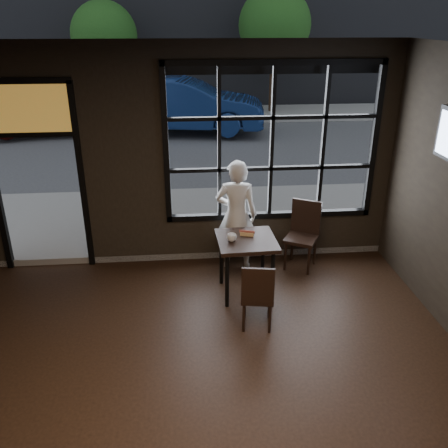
{
  "coord_description": "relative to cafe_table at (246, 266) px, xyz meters",
  "views": [
    {
      "loc": [
        -0.07,
        -3.03,
        3.47
      ],
      "look_at": [
        0.4,
        2.2,
        1.15
      ],
      "focal_mm": 38.0,
      "sensor_mm": 36.0,
      "label": 1
    }
  ],
  "objects": [
    {
      "name": "floor",
      "position": [
        -0.72,
        -2.46,
        -0.42
      ],
      "size": [
        6.0,
        7.0,
        0.02
      ],
      "primitive_type": "cube",
      "color": "black",
      "rests_on": "ground"
    },
    {
      "name": "ceiling",
      "position": [
        -0.72,
        -2.46,
        2.8
      ],
      "size": [
        6.0,
        7.0,
        0.02
      ],
      "primitive_type": "cube",
      "color": "black",
      "rests_on": "ground"
    },
    {
      "name": "window_frame",
      "position": [
        0.48,
        1.04,
        1.39
      ],
      "size": [
        3.06,
        0.12,
        2.28
      ],
      "primitive_type": "cube",
      "color": "black",
      "rests_on": "ground"
    },
    {
      "name": "stained_transom",
      "position": [
        -2.82,
        1.04,
        1.94
      ],
      "size": [
        1.2,
        0.06,
        0.7
      ],
      "primitive_type": "cube",
      "color": "orange",
      "rests_on": "ground"
    },
    {
      "name": "street_asphalt",
      "position": [
        -0.72,
        21.54,
        -0.43
      ],
      "size": [
        60.0,
        41.0,
        0.04
      ],
      "primitive_type": "cube",
      "color": "#545456",
      "rests_on": "ground"
    },
    {
      "name": "cafe_table",
      "position": [
        0.0,
        0.0,
        0.0
      ],
      "size": [
        0.78,
        0.78,
        0.82
      ],
      "primitive_type": "cube",
      "rotation": [
        0.0,
        0.0,
        0.04
      ],
      "color": "black",
      "rests_on": "floor"
    },
    {
      "name": "chair_near",
      "position": [
        0.04,
        -0.73,
        0.03
      ],
      "size": [
        0.44,
        0.44,
        0.88
      ],
      "primitive_type": "cube",
      "rotation": [
        0.0,
        0.0,
        2.98
      ],
      "color": "black",
      "rests_on": "floor"
    },
    {
      "name": "chair_window",
      "position": [
        0.9,
        0.65,
        0.09
      ],
      "size": [
        0.59,
        0.59,
        1.0
      ],
      "primitive_type": "cube",
      "rotation": [
        0.0,
        0.0,
        -0.51
      ],
      "color": "black",
      "rests_on": "floor"
    },
    {
      "name": "man",
      "position": [
        -0.04,
        0.77,
        0.42
      ],
      "size": [
        0.66,
        0.49,
        1.65
      ],
      "primitive_type": "imported",
      "rotation": [
        0.0,
        0.0,
        2.98
      ],
      "color": "silver",
      "rests_on": "floor"
    },
    {
      "name": "hotdog",
      "position": [
        0.02,
        0.11,
        0.43
      ],
      "size": [
        0.21,
        0.13,
        0.06
      ],
      "primitive_type": null,
      "rotation": [
        0.0,
        0.0,
        -0.28
      ],
      "color": "tan",
      "rests_on": "cafe_table"
    },
    {
      "name": "cup",
      "position": [
        -0.2,
        -0.05,
        0.45
      ],
      "size": [
        0.16,
        0.16,
        0.1
      ],
      "primitive_type": "imported",
      "rotation": [
        0.0,
        0.0,
        0.35
      ],
      "color": "silver",
      "rests_on": "cafe_table"
    },
    {
      "name": "navy_car",
      "position": [
        -0.68,
        9.53,
        0.51
      ],
      "size": [
        5.16,
        2.47,
        1.63
      ],
      "primitive_type": "imported",
      "rotation": [
        0.0,
        0.0,
        1.42
      ],
      "color": "navy",
      "rests_on": "street_asphalt"
    },
    {
      "name": "maroon_car",
      "position": [
        -4.84,
        9.83,
        0.46
      ],
      "size": [
        4.75,
        2.45,
        1.54
      ],
      "primitive_type": "imported",
      "rotation": [
        0.0,
        0.0,
        1.71
      ],
      "color": "#340907",
      "rests_on": "street_asphalt"
    },
    {
      "name": "tree_left",
      "position": [
        -3.42,
        13.0,
        2.41
      ],
      "size": [
        2.34,
        2.34,
        4.0
      ],
      "color": "#332114",
      "rests_on": "street_asphalt"
    },
    {
      "name": "tree_right",
      "position": [
        2.68,
        12.75,
        2.73
      ],
      "size": [
        2.61,
        2.61,
        4.45
      ],
      "color": "#332114",
      "rests_on": "street_asphalt"
    }
  ]
}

